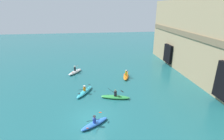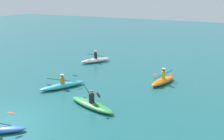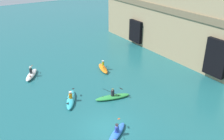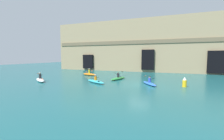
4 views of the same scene
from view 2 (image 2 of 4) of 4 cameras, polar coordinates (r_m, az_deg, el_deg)
The scene contains 5 objects.
ground_plane at distance 15.11m, azimuth -21.95°, elevation -10.89°, with size 120.00×120.00×0.00m, color #1E6066.
kayak_white at distance 25.83m, azimuth -3.75°, elevation 2.32°, with size 3.16×2.46×1.25m.
kayak_orange at distance 20.01m, azimuth 11.58°, elevation -2.36°, with size 3.06×1.49×1.25m.
kayak_cyan at distance 19.07m, azimuth -11.22°, elevation -3.42°, with size 3.46×2.42×1.06m.
kayak_green at distance 15.66m, azimuth -4.65°, elevation -7.78°, with size 1.71×3.66×1.24m.
Camera 2 is at (8.32, 10.66, 6.72)m, focal length 40.00 mm.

